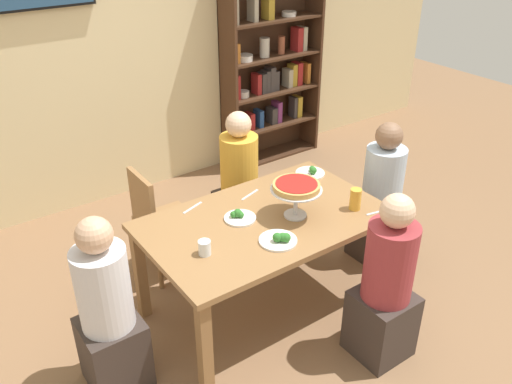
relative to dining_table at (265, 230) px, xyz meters
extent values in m
plane|color=#846042|center=(0.00, 0.00, -0.65)|extent=(12.00, 12.00, 0.00)
cube|color=beige|center=(0.00, 2.20, 0.75)|extent=(8.00, 0.12, 2.80)
cube|color=olive|center=(0.00, 0.00, 0.07)|extent=(1.57, 0.96, 0.04)
cube|color=olive|center=(-0.72, -0.42, -0.30)|extent=(0.07, 0.07, 0.70)
cube|color=olive|center=(0.72, -0.42, -0.30)|extent=(0.07, 0.07, 0.70)
cube|color=olive|center=(-0.72, 0.42, -0.30)|extent=(0.07, 0.07, 0.70)
cube|color=olive|center=(0.72, 0.42, -0.30)|extent=(0.07, 0.07, 0.70)
cube|color=#422819|center=(1.01, 1.98, 0.45)|extent=(0.03, 0.30, 2.20)
cube|color=#422819|center=(2.08, 1.98, 0.45)|extent=(0.03, 0.30, 2.20)
cube|color=#422819|center=(1.54, 2.12, 0.45)|extent=(1.10, 0.02, 2.20)
cube|color=#422819|center=(1.54, 1.98, -0.64)|extent=(1.04, 0.28, 0.02)
cube|color=#422819|center=(1.54, 1.98, -0.27)|extent=(1.04, 0.28, 0.02)
cube|color=#422819|center=(1.54, 1.98, 0.09)|extent=(1.04, 0.28, 0.02)
cube|color=#422819|center=(1.54, 1.98, 0.46)|extent=(1.04, 0.28, 0.02)
cube|color=#422819|center=(1.54, 1.98, 0.83)|extent=(1.04, 0.28, 0.02)
cube|color=#B2A88E|center=(1.06, 1.98, -0.16)|extent=(0.04, 0.13, 0.20)
cube|color=maroon|center=(1.26, 1.98, -0.17)|extent=(0.05, 0.13, 0.18)
cube|color=navy|center=(1.37, 1.98, -0.17)|extent=(0.05, 0.13, 0.18)
cube|color=#3D3838|center=(1.54, 1.98, -0.17)|extent=(0.07, 0.13, 0.17)
cube|color=#7A3370|center=(1.61, 1.98, -0.15)|extent=(0.05, 0.13, 0.23)
cube|color=#3D3838|center=(1.84, 1.98, -0.15)|extent=(0.04, 0.11, 0.23)
cube|color=#B7932D|center=(1.89, 1.98, -0.15)|extent=(0.06, 0.13, 0.23)
cube|color=maroon|center=(1.07, 1.98, 0.23)|extent=(0.06, 0.13, 0.25)
cylinder|color=silver|center=(1.18, 1.98, 0.14)|extent=(0.12, 0.12, 0.06)
cube|color=maroon|center=(1.34, 1.98, 0.21)|extent=(0.05, 0.12, 0.21)
cube|color=#3D3838|center=(1.40, 1.98, 0.21)|extent=(0.05, 0.13, 0.21)
cube|color=#3D3838|center=(1.46, 1.98, 0.22)|extent=(0.05, 0.13, 0.23)
cube|color=#3D3838|center=(1.51, 1.98, 0.23)|extent=(0.06, 0.13, 0.25)
cube|color=#3D3838|center=(1.57, 1.98, 0.21)|extent=(0.05, 0.12, 0.21)
cube|color=#B2A88E|center=(1.75, 1.98, 0.20)|extent=(0.05, 0.13, 0.19)
cube|color=#B7932D|center=(1.81, 1.98, 0.22)|extent=(0.06, 0.11, 0.23)
cube|color=maroon|center=(1.87, 1.98, 0.23)|extent=(0.06, 0.13, 0.24)
cube|color=orange|center=(1.99, 1.98, 0.22)|extent=(0.04, 0.13, 0.22)
cube|color=orange|center=(1.08, 1.98, 0.57)|extent=(0.07, 0.13, 0.19)
cylinder|color=silver|center=(1.20, 1.98, 0.50)|extent=(0.16, 0.16, 0.06)
cylinder|color=beige|center=(1.44, 1.98, 0.57)|extent=(0.10, 0.10, 0.19)
cylinder|color=brown|center=(1.66, 1.98, 0.56)|extent=(0.07, 0.07, 0.18)
cube|color=maroon|center=(1.86, 1.98, 0.59)|extent=(0.07, 0.13, 0.24)
cube|color=#B2A88E|center=(1.92, 1.98, 0.59)|extent=(0.05, 0.13, 0.24)
cube|color=#B2A88E|center=(1.07, 1.98, 0.96)|extent=(0.06, 0.13, 0.24)
cube|color=#B2A88E|center=(1.30, 1.98, 0.95)|extent=(0.05, 0.13, 0.21)
cube|color=#B7932D|center=(1.48, 1.98, 0.94)|extent=(0.07, 0.13, 0.19)
cylinder|color=silver|center=(1.74, 1.98, 0.86)|extent=(0.15, 0.15, 0.04)
cube|color=#382D28|center=(1.10, -0.02, -0.43)|extent=(0.34, 0.34, 0.45)
cylinder|color=silver|center=(1.10, -0.02, 0.05)|extent=(0.30, 0.30, 0.50)
sphere|color=#846047|center=(1.10, -0.02, 0.40)|extent=(0.20, 0.20, 0.20)
cube|color=#382D28|center=(-1.11, -0.02, -0.43)|extent=(0.34, 0.34, 0.45)
cylinder|color=silver|center=(-1.11, -0.02, 0.05)|extent=(0.30, 0.30, 0.50)
sphere|color=tan|center=(-1.11, -0.02, 0.40)|extent=(0.20, 0.20, 0.20)
cube|color=#382D28|center=(0.33, 0.80, -0.43)|extent=(0.34, 0.34, 0.45)
cylinder|color=gold|center=(0.33, 0.80, 0.05)|extent=(0.30, 0.30, 0.50)
sphere|color=beige|center=(0.33, 0.80, 0.40)|extent=(0.20, 0.20, 0.20)
cube|color=#382D28|center=(0.35, -0.76, -0.43)|extent=(0.34, 0.34, 0.45)
cylinder|color=#993338|center=(0.35, -0.76, 0.05)|extent=(0.30, 0.30, 0.50)
sphere|color=beige|center=(0.35, -0.76, 0.40)|extent=(0.20, 0.20, 0.20)
cube|color=olive|center=(-0.33, 0.79, -0.22)|extent=(0.40, 0.40, 0.04)
cube|color=olive|center=(-0.51, 0.79, 0.01)|extent=(0.04, 0.36, 0.42)
cylinder|color=olive|center=(-0.15, 0.96, -0.45)|extent=(0.04, 0.04, 0.41)
cylinder|color=olive|center=(-0.15, 0.61, -0.45)|extent=(0.04, 0.04, 0.41)
cylinder|color=olive|center=(-0.50, 0.96, -0.45)|extent=(0.04, 0.04, 0.41)
cylinder|color=olive|center=(-0.50, 0.61, -0.45)|extent=(0.04, 0.04, 0.41)
cylinder|color=silver|center=(0.18, -0.09, 0.09)|extent=(0.15, 0.15, 0.01)
cylinder|color=silver|center=(0.18, -0.09, 0.19)|extent=(0.03, 0.03, 0.18)
cylinder|color=silver|center=(0.18, -0.09, 0.28)|extent=(0.33, 0.33, 0.01)
cylinder|color=tan|center=(0.18, -0.09, 0.31)|extent=(0.30, 0.30, 0.04)
cylinder|color=maroon|center=(0.18, -0.09, 0.33)|extent=(0.27, 0.27, 0.00)
cylinder|color=white|center=(-0.14, 0.09, 0.10)|extent=(0.21, 0.21, 0.01)
sphere|color=#2D7028|center=(-0.13, 0.08, 0.12)|extent=(0.04, 0.04, 0.04)
sphere|color=#2D7028|center=(-0.17, 0.11, 0.12)|extent=(0.04, 0.04, 0.04)
sphere|color=#2D7028|center=(-0.14, 0.10, 0.13)|extent=(0.06, 0.06, 0.06)
sphere|color=#2D7028|center=(-0.14, 0.09, 0.12)|extent=(0.04, 0.04, 0.04)
cylinder|color=white|center=(0.64, 0.31, 0.10)|extent=(0.22, 0.22, 0.01)
sphere|color=#2D7028|center=(0.67, 0.32, 0.12)|extent=(0.04, 0.04, 0.04)
sphere|color=#2D7028|center=(0.65, 0.28, 0.13)|extent=(0.06, 0.06, 0.06)
cylinder|color=white|center=(-0.09, -0.26, 0.10)|extent=(0.23, 0.23, 0.01)
sphere|color=#2D7028|center=(-0.07, -0.30, 0.13)|extent=(0.06, 0.06, 0.06)
sphere|color=#2D7028|center=(-0.11, -0.27, 0.13)|extent=(0.06, 0.06, 0.06)
sphere|color=#2D7028|center=(-0.08, -0.29, 0.13)|extent=(0.06, 0.06, 0.06)
cylinder|color=gold|center=(0.56, -0.25, 0.16)|extent=(0.08, 0.08, 0.15)
cylinder|color=white|center=(-0.52, -0.11, 0.13)|extent=(0.08, 0.08, 0.09)
cube|color=silver|center=(0.10, 0.31, 0.09)|extent=(0.18, 0.07, 0.00)
cube|color=silver|center=(0.65, -0.37, 0.09)|extent=(0.18, 0.05, 0.00)
cube|color=silver|center=(-0.32, 0.39, 0.09)|extent=(0.18, 0.07, 0.00)
camera|label=1|loc=(-1.77, -2.39, 1.95)|focal=38.06mm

